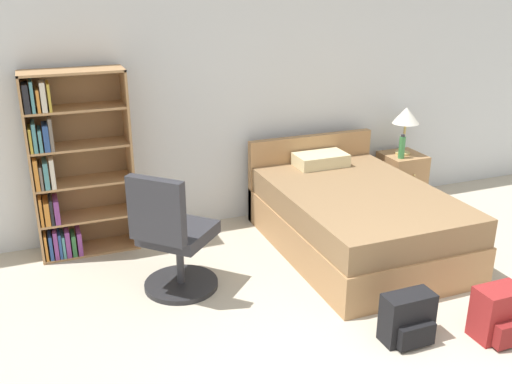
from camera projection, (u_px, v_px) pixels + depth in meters
name	position (u px, v px, depth m)	size (l,w,h in m)	color
wall_back	(234.00, 89.00, 5.37)	(9.00, 0.06, 2.60)	silver
bookshelf	(70.00, 169.00, 4.83)	(0.83, 0.33, 1.60)	#AD7F51
bed	(353.00, 217.00, 5.08)	(1.32, 1.94, 0.82)	#AD7F51
office_chair	(173.00, 240.00, 4.29)	(0.72, 0.72, 1.00)	#232326
nightstand	(401.00, 179.00, 6.09)	(0.40, 0.44, 0.55)	#AD7F51
table_lamp	(406.00, 117.00, 5.86)	(0.28, 0.28, 0.50)	tan
water_bottle	(402.00, 147.00, 5.83)	(0.06, 0.06, 0.25)	#3F8C4C
backpack_red	(499.00, 315.00, 3.83)	(0.32, 0.27, 0.37)	maroon
backpack_black	(408.00, 319.00, 3.80)	(0.35, 0.23, 0.34)	black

